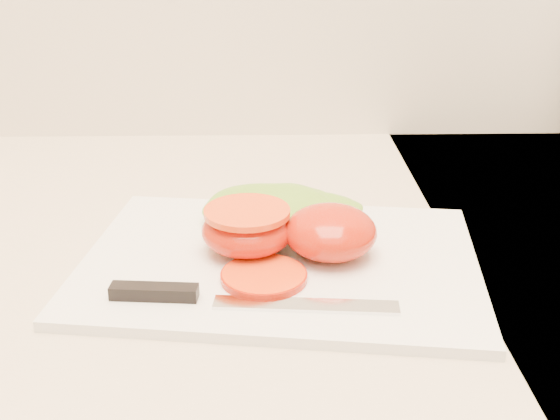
{
  "coord_description": "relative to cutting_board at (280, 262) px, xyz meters",
  "views": [
    {
      "loc": [
        -0.02,
        0.98,
        1.25
      ],
      "look_at": [
        -0.01,
        1.59,
        0.99
      ],
      "focal_mm": 45.0,
      "sensor_mm": 36.0,
      "label": 1
    }
  ],
  "objects": [
    {
      "name": "tomato_half_cut",
      "position": [
        -0.03,
        0.01,
        0.03
      ],
      "size": [
        0.09,
        0.09,
        0.04
      ],
      "color": "#B42C11",
      "rests_on": "cutting_board"
    },
    {
      "name": "cutting_board",
      "position": [
        0.0,
        0.0,
        0.0
      ],
      "size": [
        0.41,
        0.32,
        0.01
      ],
      "primitive_type": "cube",
      "rotation": [
        0.0,
        0.0,
        -0.13
      ],
      "color": "white",
      "rests_on": "counter"
    },
    {
      "name": "tomato_half_dome",
      "position": [
        0.05,
        0.0,
        0.03
      ],
      "size": [
        0.09,
        0.09,
        0.05
      ],
      "primitive_type": "ellipsoid",
      "color": "#B42C11",
      "rests_on": "cutting_board"
    },
    {
      "name": "lettuce_leaf_0",
      "position": [
        -0.01,
        0.08,
        0.02
      ],
      "size": [
        0.15,
        0.1,
        0.03
      ],
      "primitive_type": "ellipsoid",
      "rotation": [
        0.0,
        0.0,
        -0.03
      ],
      "color": "#76AA2D",
      "rests_on": "cutting_board"
    },
    {
      "name": "lettuce_leaf_1",
      "position": [
        0.04,
        0.08,
        0.02
      ],
      "size": [
        0.11,
        0.09,
        0.02
      ],
      "primitive_type": "ellipsoid",
      "rotation": [
        0.0,
        0.0,
        0.15
      ],
      "color": "#76AA2D",
      "rests_on": "cutting_board"
    },
    {
      "name": "tomato_slice_0",
      "position": [
        -0.02,
        -0.04,
        0.01
      ],
      "size": [
        0.08,
        0.08,
        0.01
      ],
      "primitive_type": "cylinder",
      "color": "#FB5B16",
      "rests_on": "cutting_board"
    },
    {
      "name": "knife",
      "position": [
        -0.06,
        -0.08,
        0.01
      ],
      "size": [
        0.25,
        0.04,
        0.01
      ],
      "rotation": [
        0.0,
        0.0,
        -0.09
      ],
      "color": "silver",
      "rests_on": "cutting_board"
    }
  ]
}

